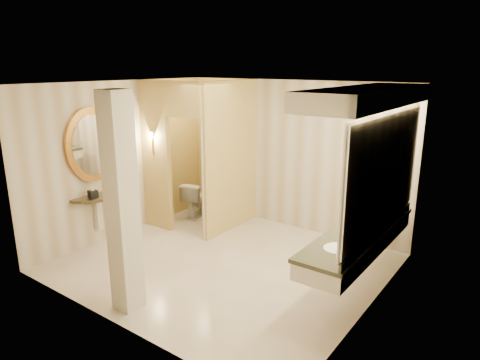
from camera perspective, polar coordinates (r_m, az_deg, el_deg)
name	(u,v)px	position (r m, az deg, el deg)	size (l,w,h in m)	color
floor	(223,263)	(6.72, -2.23, -10.98)	(4.50, 4.50, 0.00)	silver
ceiling	(221,84)	(6.04, -2.50, 12.68)	(4.50, 4.50, 0.00)	silver
wall_back	(290,156)	(7.87, 6.74, 3.25)	(4.50, 0.02, 2.70)	beige
wall_front	(109,217)	(4.91, -17.06, -4.69)	(4.50, 0.02, 2.70)	beige
wall_left	(122,159)	(7.81, -15.42, 2.72)	(0.02, 4.00, 2.70)	beige
wall_right	(374,208)	(5.21, 17.46, -3.58)	(0.02, 4.00, 2.70)	beige
toilet_closet	(207,156)	(7.66, -4.48, 3.26)	(1.50, 1.55, 2.70)	#D5BD6F
wall_sconce	(152,136)	(7.77, -11.64, 5.76)	(0.14, 0.14, 0.42)	gold
vanity	(366,174)	(5.58, 16.42, 0.72)	(0.75, 2.74, 2.09)	beige
console_shelf	(93,167)	(7.42, -19.01, 1.71)	(0.94, 0.94, 1.92)	black
pillar	(122,205)	(5.27, -15.48, -3.21)	(0.30, 0.30, 2.70)	beige
tissue_box	(93,194)	(7.27, -19.01, -1.81)	(0.13, 0.13, 0.13)	black
toilet	(196,199)	(8.62, -5.90, -2.51)	(0.40, 0.70, 0.71)	white
soap_bottle_a	(346,229)	(5.62, 13.99, -6.30)	(0.07, 0.07, 0.15)	beige
soap_bottle_b	(367,216)	(6.19, 16.63, -4.62)	(0.09, 0.09, 0.12)	silver
soap_bottle_c	(350,232)	(5.44, 14.50, -6.69)	(0.08, 0.08, 0.21)	#C6B28C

